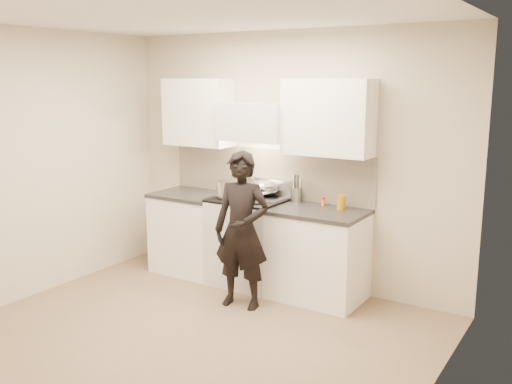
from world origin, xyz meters
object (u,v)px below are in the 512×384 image
Objects in this scene: stove at (249,241)px; utensil_crock at (296,194)px; wok at (264,188)px; person at (242,230)px; counter_right at (318,254)px.

stove is 0.73m from utensil_crock.
wok is 0.36m from utensil_crock.
counter_right is at bearing 37.61° from person.
stove is at bearing 107.60° from person.
utensil_crock is 0.19× the size of person.
stove is 0.83m from counter_right.
person reaches higher than counter_right.
stove reaches higher than counter_right.
counter_right is 0.60× the size of person.
utensil_crock is (0.35, 0.07, -0.04)m from wok.
wok reaches higher than counter_right.
wok is at bearing -168.11° from utensil_crock.
stove is 0.63× the size of person.
wok is (0.10, 0.14, 0.57)m from stove.
wok is at bearing 55.41° from stove.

